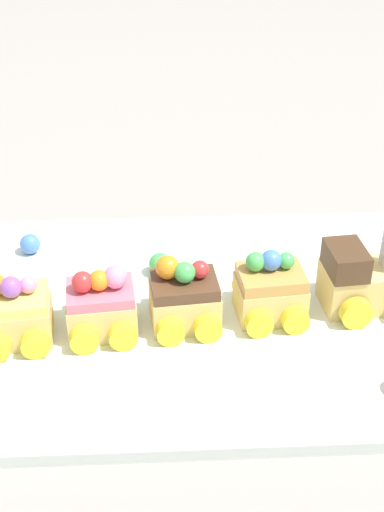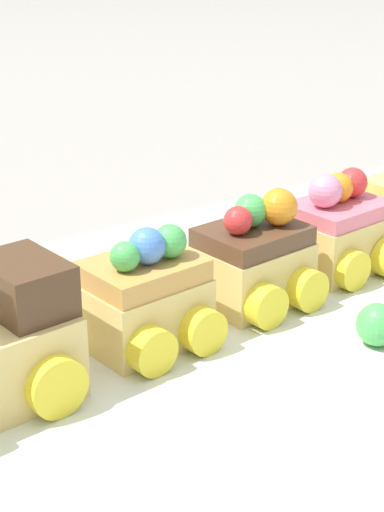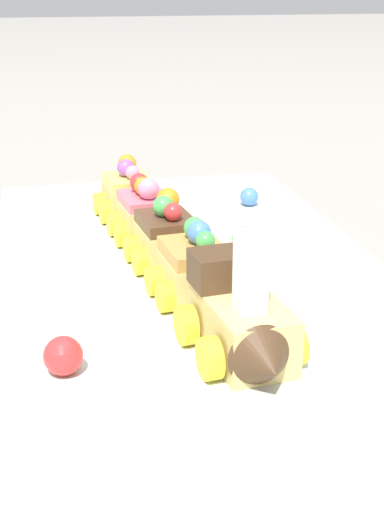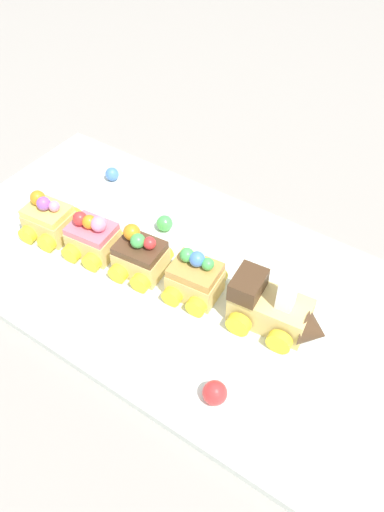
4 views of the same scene
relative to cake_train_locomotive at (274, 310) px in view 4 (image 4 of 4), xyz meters
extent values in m
plane|color=gray|center=(-0.15, 0.00, -0.04)|extent=(10.00, 10.00, 0.00)
cube|color=silver|center=(-0.15, 0.00, -0.03)|extent=(0.66, 0.35, 0.01)
cube|color=#E5C675|center=(-0.01, 0.00, -0.01)|extent=(0.10, 0.06, 0.04)
cube|color=#4C331E|center=(-0.04, 0.00, 0.03)|extent=(0.04, 0.05, 0.03)
cone|color=#4C331E|center=(0.05, 0.00, 0.00)|extent=(0.03, 0.05, 0.04)
cube|color=white|center=(0.01, 0.00, 0.02)|extent=(0.02, 0.02, 0.02)
cube|color=white|center=(0.01, 0.00, 0.04)|extent=(0.02, 0.02, 0.02)
cube|color=white|center=(0.01, 0.00, 0.06)|extent=(0.02, 0.02, 0.02)
cylinder|color=yellow|center=(0.02, -0.03, -0.01)|extent=(0.03, 0.01, 0.03)
cylinder|color=yellow|center=(0.02, 0.03, -0.01)|extent=(0.03, 0.01, 0.03)
cylinder|color=yellow|center=(-0.03, -0.03, -0.01)|extent=(0.03, 0.01, 0.03)
cylinder|color=yellow|center=(-0.03, 0.03, -0.01)|extent=(0.03, 0.01, 0.03)
cube|color=#E5C675|center=(-0.10, -0.01, -0.01)|extent=(0.07, 0.05, 0.04)
cube|color=#CC9347|center=(-0.10, -0.01, 0.01)|extent=(0.06, 0.05, 0.01)
sphere|color=#4CBC56|center=(-0.12, -0.01, 0.03)|extent=(0.02, 0.02, 0.02)
sphere|color=#4C84E0|center=(-0.10, -0.01, 0.03)|extent=(0.02, 0.02, 0.02)
sphere|color=#4CBC56|center=(-0.09, 0.00, 0.03)|extent=(0.02, 0.02, 0.02)
cylinder|color=yellow|center=(-0.08, -0.04, -0.01)|extent=(0.03, 0.01, 0.02)
cylinder|color=yellow|center=(-0.09, 0.02, -0.01)|extent=(0.03, 0.01, 0.02)
cylinder|color=yellow|center=(-0.12, -0.04, -0.01)|extent=(0.03, 0.01, 0.02)
cylinder|color=yellow|center=(-0.12, 0.02, -0.01)|extent=(0.03, 0.01, 0.02)
cube|color=#E5C675|center=(-0.18, -0.02, -0.01)|extent=(0.07, 0.05, 0.04)
cube|color=brown|center=(-0.18, -0.02, 0.01)|extent=(0.06, 0.05, 0.01)
sphere|color=orange|center=(-0.20, -0.01, 0.03)|extent=(0.02, 0.02, 0.02)
sphere|color=#4CBC56|center=(-0.18, -0.02, 0.03)|extent=(0.02, 0.02, 0.02)
sphere|color=red|center=(-0.17, -0.01, 0.03)|extent=(0.02, 0.02, 0.02)
cylinder|color=yellow|center=(-0.16, -0.05, -0.01)|extent=(0.03, 0.01, 0.02)
cylinder|color=yellow|center=(-0.17, 0.01, -0.01)|extent=(0.03, 0.01, 0.02)
cylinder|color=yellow|center=(-0.20, -0.05, -0.01)|extent=(0.03, 0.01, 0.02)
cylinder|color=yellow|center=(-0.20, 0.01, -0.01)|extent=(0.03, 0.01, 0.02)
cube|color=#E5C675|center=(-0.26, -0.03, -0.01)|extent=(0.07, 0.05, 0.04)
cube|color=#E57084|center=(-0.26, -0.03, 0.01)|extent=(0.06, 0.05, 0.01)
sphere|color=red|center=(-0.27, -0.03, 0.03)|extent=(0.02, 0.02, 0.02)
sphere|color=orange|center=(-0.26, -0.03, 0.03)|extent=(0.02, 0.02, 0.02)
sphere|color=pink|center=(-0.24, -0.02, 0.03)|extent=(0.02, 0.02, 0.02)
cylinder|color=yellow|center=(-0.24, -0.05, -0.01)|extent=(0.03, 0.01, 0.02)
cylinder|color=yellow|center=(-0.24, 0.01, -0.01)|extent=(0.03, 0.01, 0.02)
cylinder|color=yellow|center=(-0.27, -0.06, -0.01)|extent=(0.03, 0.01, 0.02)
cylinder|color=yellow|center=(-0.28, 0.00, -0.01)|extent=(0.03, 0.01, 0.02)
cube|color=#E5C675|center=(-0.33, -0.03, -0.01)|extent=(0.07, 0.05, 0.04)
cube|color=#EFE066|center=(-0.33, -0.03, 0.01)|extent=(0.06, 0.05, 0.01)
sphere|color=orange|center=(-0.35, -0.03, 0.03)|extent=(0.02, 0.02, 0.02)
sphere|color=#9956C6|center=(-0.33, -0.03, 0.03)|extent=(0.02, 0.02, 0.02)
sphere|color=pink|center=(-0.32, -0.03, 0.03)|extent=(0.02, 0.02, 0.02)
cylinder|color=yellow|center=(-0.31, -0.06, -0.01)|extent=(0.03, 0.01, 0.02)
cylinder|color=yellow|center=(-0.32, 0.00, -0.01)|extent=(0.03, 0.01, 0.02)
cylinder|color=yellow|center=(-0.35, -0.06, -0.01)|extent=(0.03, 0.01, 0.02)
cylinder|color=yellow|center=(-0.35, -0.01, -0.01)|extent=(0.03, 0.01, 0.02)
sphere|color=#4C84E0|center=(-0.34, 0.11, -0.02)|extent=(0.02, 0.02, 0.02)
sphere|color=#4CBC56|center=(-0.20, 0.06, -0.02)|extent=(0.02, 0.02, 0.02)
sphere|color=red|center=(0.00, -0.12, -0.01)|extent=(0.03, 0.03, 0.03)
camera|label=1|loc=(-0.20, -0.54, 0.38)|focal=50.00mm
camera|label=2|loc=(0.11, 0.34, 0.19)|focal=60.00mm
camera|label=3|loc=(0.42, -0.13, 0.22)|focal=50.00mm
camera|label=4|loc=(0.12, -0.35, 0.46)|focal=35.00mm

